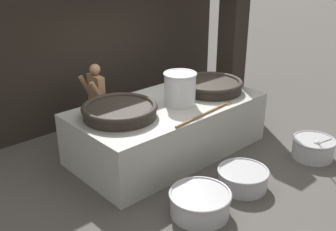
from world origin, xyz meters
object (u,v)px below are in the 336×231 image
(giant_wok_far, at_px, (211,85))
(stock_pot, at_px, (180,88))
(giant_wok_near, at_px, (120,110))
(cook, at_px, (97,99))
(prep_bowl_meat, at_px, (200,202))
(prep_bowl_extra, at_px, (243,178))
(prep_bowl_vegetables, at_px, (313,147))

(giant_wok_far, distance_m, stock_pot, 0.95)
(giant_wok_near, bearing_deg, stock_pot, -12.73)
(stock_pot, bearing_deg, giant_wok_far, 5.60)
(stock_pot, relative_size, cook, 0.39)
(giant_wok_near, xyz_separation_m, giant_wok_far, (2.05, -0.16, 0.00))
(giant_wok_near, height_order, prep_bowl_meat, giant_wok_near)
(cook, height_order, prep_bowl_extra, cook)
(giant_wok_far, distance_m, prep_bowl_vegetables, 2.19)
(giant_wok_near, distance_m, cook, 1.34)
(giant_wok_near, bearing_deg, cook, 74.26)
(giant_wok_near, height_order, giant_wok_far, giant_wok_far)
(giant_wok_far, xyz_separation_m, prep_bowl_extra, (-1.02, -1.63, -0.90))
(giant_wok_far, relative_size, prep_bowl_vegetables, 1.44)
(giant_wok_near, relative_size, prep_bowl_vegetables, 1.47)
(giant_wok_near, bearing_deg, prep_bowl_vegetables, -36.59)
(giant_wok_near, height_order, cook, cook)
(prep_bowl_meat, bearing_deg, giant_wok_near, 91.38)
(giant_wok_far, bearing_deg, stock_pot, -174.40)
(prep_bowl_meat, height_order, prep_bowl_extra, prep_bowl_meat)
(stock_pot, height_order, cook, stock_pot)
(giant_wok_far, bearing_deg, giant_wok_near, 175.47)
(stock_pot, bearing_deg, cook, 116.73)
(giant_wok_far, xyz_separation_m, cook, (-1.70, 1.43, -0.25))
(giant_wok_near, xyz_separation_m, prep_bowl_vegetables, (2.76, -2.05, -0.87))
(giant_wok_near, distance_m, giant_wok_far, 2.06)
(prep_bowl_extra, bearing_deg, stock_pot, 86.78)
(stock_pot, distance_m, cook, 1.76)
(stock_pot, height_order, prep_bowl_meat, stock_pot)
(giant_wok_near, relative_size, prep_bowl_extra, 1.54)
(stock_pot, xyz_separation_m, cook, (-0.77, 1.52, -0.43))
(giant_wok_near, height_order, prep_bowl_extra, giant_wok_near)
(prep_bowl_vegetables, xyz_separation_m, prep_bowl_meat, (-2.71, 0.25, -0.01))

